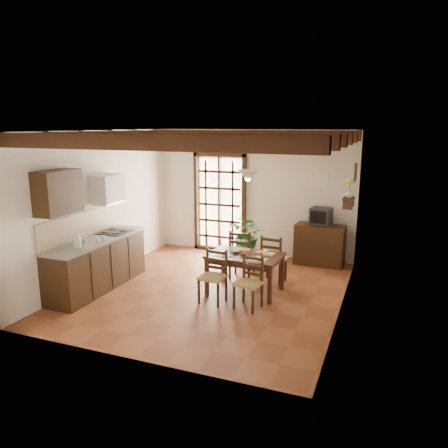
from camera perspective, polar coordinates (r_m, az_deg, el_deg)
The scene contains 25 objects.
ground_plane at distance 7.89m, azimuth -1.75°, elevation -8.72°, with size 5.00×5.00×0.00m, color brown.
room_shell at distance 7.42m, azimuth -1.84°, elevation 4.44°, with size 4.52×5.02×2.81m.
ceiling_beams at distance 7.34m, azimuth -1.89°, elevation 11.21°, with size 4.50×4.34×0.20m.
french_door at distance 10.05m, azimuth -0.56°, elevation 2.98°, with size 1.26×0.11×2.32m.
kitchen_counter at distance 8.19m, azimuth -16.21°, elevation -4.91°, with size 0.64×2.25×1.38m.
upper_cabinet at distance 7.44m, azimuth -20.87°, elevation 3.89°, with size 0.35×0.80×0.70m, color black.
range_hood at distance 8.40m, azimuth -15.00°, elevation 4.44°, with size 0.38×0.60×0.54m.
counter_items at distance 8.13m, azimuth -16.04°, elevation -1.48°, with size 0.50×1.43×0.25m.
dining_table at distance 7.67m, azimuth 2.77°, elevation -4.61°, with size 1.30×0.88×0.69m.
chair_near_left at distance 7.34m, azimuth -1.45°, elevation -8.09°, with size 0.43×0.41×0.88m.
chair_near_right at distance 7.11m, azimuth 3.22°, elevation -8.89°, with size 0.46×0.44×0.85m.
chair_far_left at distance 8.45m, azimuth 2.36°, elevation -5.07°, with size 0.46×0.44×0.96m.
chair_far_right at distance 8.25m, azimuth 6.45°, elevation -5.68°, with size 0.46×0.44×0.93m.
table_setting at distance 7.66m, azimuth 2.77°, elevation -4.21°, with size 0.92×0.61×0.09m.
table_bowl at distance 7.76m, azimuth 1.35°, elevation -3.51°, with size 0.22×0.22×0.05m, color white.
sideboard at distance 9.40m, azimuth 12.37°, elevation -2.67°, with size 1.02×0.46×0.86m, color black.
crt_tv at distance 9.25m, azimuth 12.54°, elevation 1.03°, with size 0.46×0.43×0.35m.
fuse_box at distance 9.40m, azimuth 12.70°, elevation 5.51°, with size 0.25×0.03×0.32m, color white.
plant_pot at distance 9.43m, azimuth 3.07°, elevation -4.38°, with size 0.39×0.39×0.24m, color maroon.
potted_plant at distance 9.30m, azimuth 3.10°, elevation -1.67°, with size 2.00×1.71×2.22m, color #144C19.
wall_shelf at distance 8.50m, azimuth 15.98°, elevation 2.94°, with size 0.20×0.42×0.20m.
shelf_vase at distance 8.47m, azimuth 16.04°, elevation 3.87°, with size 0.15×0.15×0.15m, color #B2BFB2.
shelf_flowers at distance 8.45m, azimuth 16.13°, elevation 5.26°, with size 0.14×0.14×0.36m.
framed_picture at distance 8.42m, azimuth 16.77°, elevation 6.52°, with size 0.03×0.32×0.32m.
pendant_lamp at distance 7.46m, azimuth 3.14°, elevation 6.51°, with size 0.36×0.36×0.84m.
Camera 1 is at (2.88, -6.75, 2.90)m, focal length 35.00 mm.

